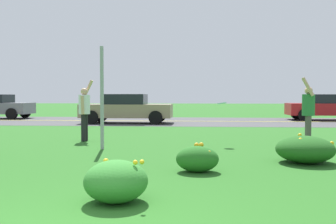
{
  "coord_description": "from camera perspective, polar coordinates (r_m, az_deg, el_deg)",
  "views": [
    {
      "loc": [
        1.32,
        -3.11,
        1.36
      ],
      "look_at": [
        0.43,
        7.77,
        0.92
      ],
      "focal_mm": 42.73,
      "sensor_mm": 36.0,
      "label": 1
    }
  ],
  "objects": [
    {
      "name": "ground_plane",
      "position": [
        12.43,
        -1.44,
        -3.99
      ],
      "size": [
        120.0,
        120.0,
        0.0
      ],
      "primitive_type": "plane",
      "color": "#26601E"
    },
    {
      "name": "highway_strip",
      "position": [
        21.54,
        1.17,
        -1.31
      ],
      "size": [
        120.0,
        7.63,
        0.01
      ],
      "primitive_type": "cube",
      "color": "#424244",
      "rests_on": "ground"
    },
    {
      "name": "highway_center_stripe",
      "position": [
        21.54,
        1.17,
        -1.3
      ],
      "size": [
        120.0,
        0.16,
        0.0
      ],
      "primitive_type": "cube",
      "color": "yellow",
      "rests_on": "ground"
    },
    {
      "name": "daylily_clump_front_center",
      "position": [
        5.22,
        -7.43,
        -9.76
      ],
      "size": [
        0.82,
        0.87,
        0.58
      ],
      "color": "#337F2D",
      "rests_on": "ground"
    },
    {
      "name": "daylily_clump_mid_right",
      "position": [
        7.22,
        4.21,
        -6.68
      ],
      "size": [
        0.77,
        0.64,
        0.52
      ],
      "color": "#23661E",
      "rests_on": "ground"
    },
    {
      "name": "daylily_clump_near_camera",
      "position": [
        8.63,
        18.97,
        -5.05
      ],
      "size": [
        1.18,
        1.23,
        0.57
      ],
      "color": "#1E5619",
      "rests_on": "ground"
    },
    {
      "name": "sign_post_near_path",
      "position": [
        10.32,
        -9.4,
        2.0
      ],
      "size": [
        0.07,
        0.1,
        2.62
      ],
      "color": "#93969B",
      "rests_on": "ground"
    },
    {
      "name": "person_thrower_white_shirt",
      "position": [
        12.29,
        -11.84,
        0.4
      ],
      "size": [
        0.41,
        0.5,
        1.86
      ],
      "color": "silver",
      "rests_on": "ground"
    },
    {
      "name": "person_catcher_green_shirt",
      "position": [
        11.56,
        19.38,
        0.25
      ],
      "size": [
        0.42,
        0.5,
        1.87
      ],
      "color": "#287038",
      "rests_on": "ground"
    },
    {
      "name": "frisbee_pale_blue",
      "position": [
        11.17,
        7.69,
        1.25
      ],
      "size": [
        0.26,
        0.26,
        0.08
      ],
      "color": "#ADD6E5"
    },
    {
      "name": "car_tan_center_left",
      "position": [
        20.09,
        -5.96,
        0.52
      ],
      "size": [
        4.5,
        2.0,
        1.45
      ],
      "color": "#937F60",
      "rests_on": "ground"
    },
    {
      "name": "car_red_center_right",
      "position": [
        24.26,
        21.85,
        0.67
      ],
      "size": [
        4.5,
        2.0,
        1.45
      ],
      "color": "maroon",
      "rests_on": "ground"
    }
  ]
}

